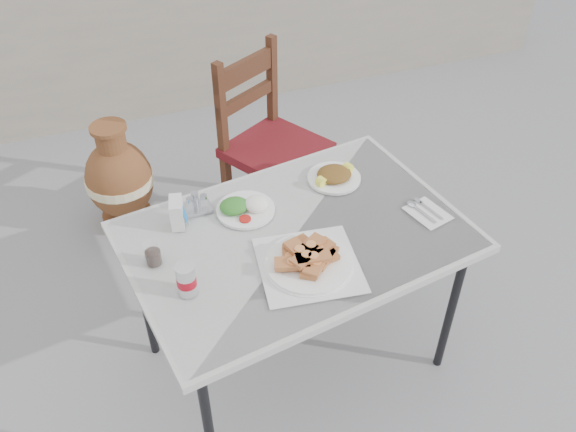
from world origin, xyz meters
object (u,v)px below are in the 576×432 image
object	(u,v)px
salad_chopped_plate	(334,176)
terracotta_urn	(120,180)
soda_can	(186,280)
pide_plate	(309,259)
cafe_table	(296,243)
salad_rice_plate	(245,207)
napkin_holder	(177,213)
chair	(270,144)
condiment_caddy	(197,205)
cola_glass	(153,255)

from	to	relation	value
salad_chopped_plate	terracotta_urn	world-z (taller)	salad_chopped_plate
salad_chopped_plate	soda_can	bearing A→B (deg)	-150.19
pide_plate	terracotta_urn	size ratio (longest dim) A/B	0.62
cafe_table	salad_rice_plate	distance (m)	0.25
salad_chopped_plate	terracotta_urn	xyz separation A→B (m)	(-0.84, 0.97, -0.49)
napkin_holder	chair	distance (m)	1.02
salad_rice_plate	napkin_holder	distance (m)	0.27
cafe_table	soda_can	distance (m)	0.50
condiment_caddy	chair	xyz separation A→B (m)	(0.54, 0.69, -0.27)
salad_chopped_plate	condiment_caddy	world-z (taller)	condiment_caddy
cafe_table	pide_plate	distance (m)	0.20
soda_can	condiment_caddy	size ratio (longest dim) A/B	1.09
soda_can	terracotta_urn	bearing A→B (deg)	94.80
terracotta_urn	condiment_caddy	bearing A→B (deg)	-75.43
pide_plate	cola_glass	size ratio (longest dim) A/B	4.42
salad_rice_plate	pide_plate	bearing A→B (deg)	-70.96
terracotta_urn	napkin_holder	bearing A→B (deg)	-81.01
napkin_holder	cafe_table	bearing A→B (deg)	-14.34
cola_glass	condiment_caddy	bearing A→B (deg)	47.68
cola_glass	condiment_caddy	size ratio (longest dim) A/B	0.80
soda_can	napkin_holder	bearing A→B (deg)	82.80
salad_chopped_plate	cola_glass	size ratio (longest dim) A/B	2.50
cafe_table	soda_can	bearing A→B (deg)	-161.44
cola_glass	terracotta_urn	size ratio (longest dim) A/B	0.14
soda_can	chair	distance (m)	1.33
salad_chopped_plate	terracotta_urn	distance (m)	1.38
salad_chopped_plate	terracotta_urn	bearing A→B (deg)	131.10
terracotta_urn	cafe_table	bearing A→B (deg)	-64.99
salad_rice_plate	napkin_holder	size ratio (longest dim) A/B	2.03
salad_rice_plate	condiment_caddy	xyz separation A→B (m)	(-0.18, 0.07, 0.01)
cafe_table	soda_can	size ratio (longest dim) A/B	11.26
cafe_table	salad_chopped_plate	size ratio (longest dim) A/B	6.13
soda_can	terracotta_urn	size ratio (longest dim) A/B	0.19
salad_rice_plate	cola_glass	size ratio (longest dim) A/B	2.59
cafe_table	condiment_caddy	size ratio (longest dim) A/B	12.23
terracotta_urn	pide_plate	bearing A→B (deg)	-68.50
napkin_holder	salad_rice_plate	bearing A→B (deg)	9.11
cafe_table	cola_glass	world-z (taller)	cola_glass
cafe_table	terracotta_urn	xyz separation A→B (m)	(-0.57, 1.23, -0.42)
salad_chopped_plate	condiment_caddy	xyz separation A→B (m)	(-0.59, 0.00, 0.01)
terracotta_urn	salad_chopped_plate	bearing A→B (deg)	-48.90
cola_glass	napkin_holder	size ratio (longest dim) A/B	0.79
cafe_table	napkin_holder	size ratio (longest dim) A/B	12.06
soda_can	chair	xyz separation A→B (m)	(0.67, 1.11, -0.31)
condiment_caddy	pide_plate	bearing A→B (deg)	-55.55
pide_plate	condiment_caddy	distance (m)	0.54
napkin_holder	terracotta_urn	distance (m)	1.16
napkin_holder	condiment_caddy	xyz separation A→B (m)	(0.09, 0.06, -0.03)
pide_plate	salad_chopped_plate	xyz separation A→B (m)	(0.29, 0.44, -0.01)
napkin_holder	terracotta_urn	world-z (taller)	napkin_holder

